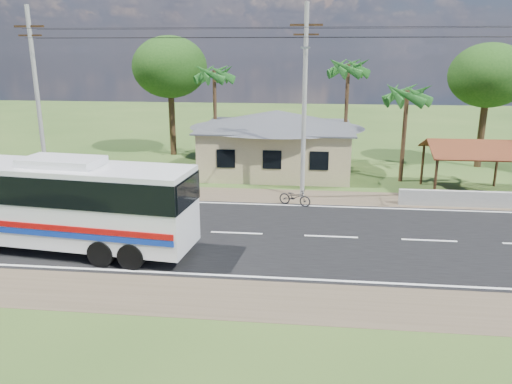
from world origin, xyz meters
TOP-DOWN VIEW (x-y plane):
  - ground at (0.00, 0.00)m, footprint 120.00×120.00m
  - road at (0.00, 0.00)m, footprint 120.00×16.00m
  - house at (1.00, 13.00)m, footprint 12.40×10.00m
  - waiting_shed at (13.00, 8.50)m, footprint 5.20×4.48m
  - concrete_barrier at (12.00, 5.60)m, footprint 7.00×0.30m
  - utility_poles at (2.67, 6.49)m, footprint 32.80×2.22m
  - palm_near at (9.50, 11.00)m, footprint 2.80×2.80m
  - palm_mid at (6.00, 15.50)m, footprint 2.80×2.80m
  - palm_far at (-4.00, 16.00)m, footprint 2.80×2.80m
  - tree_behind_house at (-8.00, 18.00)m, footprint 6.00×6.00m
  - tree_behind_shed at (16.00, 16.00)m, footprint 5.60×5.60m
  - coach_bus at (-8.06, -2.69)m, footprint 13.58×4.29m
  - motorcycle at (2.63, 4.78)m, footprint 1.99×1.27m

SIDE VIEW (x-z plane):
  - ground at x=0.00m, z-range 0.00..0.00m
  - road at x=0.00m, z-range -0.01..0.02m
  - concrete_barrier at x=12.00m, z-range 0.00..0.90m
  - motorcycle at x=2.63m, z-range 0.00..0.99m
  - coach_bus at x=-8.06m, z-range 0.30..4.45m
  - house at x=1.00m, z-range 0.14..5.14m
  - waiting_shed at x=13.00m, z-range 1.05..4.40m
  - palm_near at x=9.50m, z-range 2.36..9.06m
  - utility_poles at x=2.67m, z-range 0.27..11.27m
  - palm_far at x=-4.00m, z-range 2.83..10.53m
  - tree_behind_shed at x=16.00m, z-range 2.17..11.19m
  - tree_behind_house at x=-8.00m, z-range 2.31..11.92m
  - palm_mid at x=6.00m, z-range 3.06..11.26m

